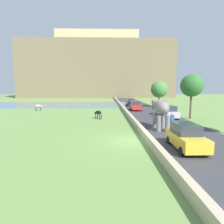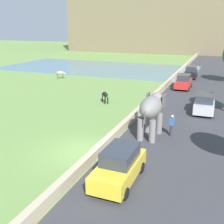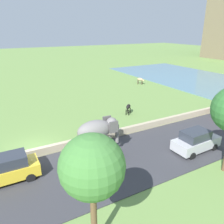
{
  "view_description": "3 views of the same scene",
  "coord_description": "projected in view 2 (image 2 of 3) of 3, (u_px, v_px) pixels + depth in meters",
  "views": [
    {
      "loc": [
        -2.07,
        -15.37,
        4.27
      ],
      "look_at": [
        -1.39,
        7.35,
        1.42
      ],
      "focal_mm": 31.46,
      "sensor_mm": 36.0,
      "label": 1
    },
    {
      "loc": [
        7.64,
        -13.89,
        7.58
      ],
      "look_at": [
        0.08,
        5.03,
        1.16
      ],
      "focal_mm": 43.94,
      "sensor_mm": 36.0,
      "label": 2
    },
    {
      "loc": [
        17.37,
        -2.39,
        9.32
      ],
      "look_at": [
        -0.66,
        7.62,
        1.67
      ],
      "focal_mm": 36.09,
      "sensor_mm": 36.0,
      "label": 3
    }
  ],
  "objects": [
    {
      "name": "person_beside_elephant",
      "position": [
        172.0,
        125.0,
        19.38
      ],
      "size": [
        0.36,
        0.22,
        1.63
      ],
      "color": "#33333D",
      "rests_on": "ground"
    },
    {
      "name": "car_yellow",
      "position": [
        119.0,
        165.0,
        13.72
      ],
      "size": [
        1.82,
        4.01,
        1.8
      ],
      "color": "gold",
      "rests_on": "ground"
    },
    {
      "name": "cow_black",
      "position": [
        105.0,
        95.0,
        28.04
      ],
      "size": [
        1.2,
        1.23,
        1.15
      ],
      "color": "black",
      "rests_on": "ground"
    },
    {
      "name": "elephant",
      "position": [
        152.0,
        109.0,
        19.09
      ],
      "size": [
        1.52,
        3.49,
        2.99
      ],
      "color": "slate",
      "rests_on": "ground"
    },
    {
      "name": "hill_distant",
      "position": [
        181.0,
        12.0,
        84.35
      ],
      "size": [
        64.0,
        28.0,
        23.47
      ],
      "primitive_type": "cube",
      "color": "#75664C",
      "rests_on": "ground"
    },
    {
      "name": "lake",
      "position": [
        98.0,
        68.0,
        51.66
      ],
      "size": [
        36.0,
        18.0,
        0.08
      ],
      "primitive_type": "cube",
      "color": "slate",
      "rests_on": "ground"
    },
    {
      "name": "barrier_wall",
      "position": [
        161.0,
        90.0,
        32.71
      ],
      "size": [
        0.4,
        110.0,
        0.64
      ],
      "primitive_type": "cube",
      "color": "tan",
      "rests_on": "ground"
    },
    {
      "name": "road_surface",
      "position": [
        195.0,
        91.0,
        33.22
      ],
      "size": [
        7.0,
        120.0,
        0.06
      ],
      "primitive_type": "cube",
      "color": "#38383D",
      "rests_on": "ground"
    },
    {
      "name": "car_black",
      "position": [
        191.0,
        72.0,
        41.27
      ],
      "size": [
        1.84,
        4.02,
        1.8
      ],
      "color": "black",
      "rests_on": "ground"
    },
    {
      "name": "car_red",
      "position": [
        184.0,
        82.0,
        34.29
      ],
      "size": [
        1.84,
        4.02,
        1.8
      ],
      "color": "red",
      "rests_on": "ground"
    },
    {
      "name": "car_silver",
      "position": [
        204.0,
        103.0,
        24.69
      ],
      "size": [
        1.88,
        4.04,
        1.8
      ],
      "color": "#B7B7BC",
      "rests_on": "ground"
    },
    {
      "name": "ground_plane",
      "position": [
        81.0,
        152.0,
        17.28
      ],
      "size": [
        220.0,
        220.0,
        0.0
      ],
      "primitive_type": "plane",
      "color": "#6B8E47"
    },
    {
      "name": "cow_tan",
      "position": [
        61.0,
        73.0,
        40.89
      ],
      "size": [
        1.37,
        0.98,
        1.15
      ],
      "color": "tan",
      "rests_on": "ground"
    }
  ]
}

